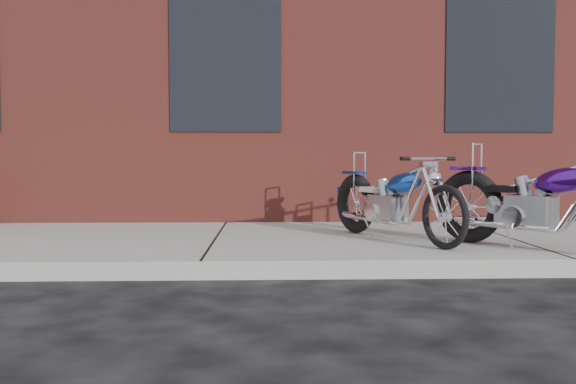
{
  "coord_description": "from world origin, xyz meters",
  "views": [
    {
      "loc": [
        0.53,
        -4.75,
        0.94
      ],
      "look_at": [
        0.71,
        0.8,
        0.65
      ],
      "focal_mm": 38.0,
      "sensor_mm": 36.0,
      "label": 1
    }
  ],
  "objects": [
    {
      "name": "ground",
      "position": [
        0.0,
        0.0,
        0.0
      ],
      "size": [
        120.0,
        120.0,
        0.0
      ],
      "primitive_type": "plane",
      "color": "black",
      "rests_on": "ground"
    },
    {
      "name": "sidewalk",
      "position": [
        0.0,
        1.5,
        0.07
      ],
      "size": [
        22.0,
        3.0,
        0.15
      ],
      "primitive_type": "cube",
      "color": "gray",
      "rests_on": "ground"
    },
    {
      "name": "building_brick",
      "position": [
        0.0,
        8.0,
        4.0
      ],
      "size": [
        22.0,
        10.0,
        8.0
      ],
      "primitive_type": "cube",
      "color": "brown",
      "rests_on": "ground"
    },
    {
      "name": "chopper_purple",
      "position": [
        2.92,
        0.49,
        0.54
      ],
      "size": [
        1.48,
        1.73,
        1.22
      ],
      "rotation": [
        0.0,
        0.0,
        -0.87
      ],
      "color": "black",
      "rests_on": "sidewalk"
    },
    {
      "name": "chopper_blue",
      "position": [
        1.77,
        1.24,
        0.51
      ],
      "size": [
        0.96,
        1.85,
        0.87
      ],
      "rotation": [
        0.0,
        0.0,
        -1.12
      ],
      "color": "black",
      "rests_on": "sidewalk"
    }
  ]
}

